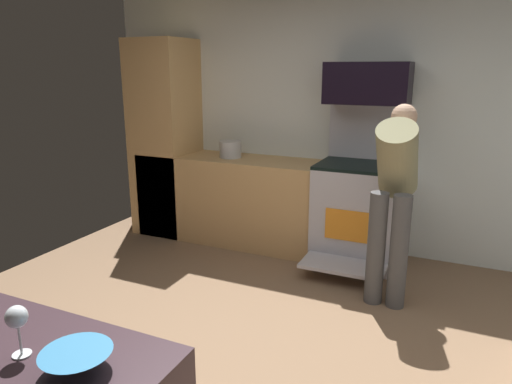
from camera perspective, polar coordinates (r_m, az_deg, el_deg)
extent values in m
cube|color=#846549|center=(3.10, -1.85, -20.75)|extent=(5.20, 4.80, 0.02)
cube|color=silver|center=(4.75, 10.79, 8.64)|extent=(5.20, 0.12, 2.60)
cube|color=tan|center=(4.88, -1.03, -1.12)|extent=(2.40, 0.60, 0.90)
cube|color=tan|center=(5.26, -11.00, 6.46)|extent=(0.60, 0.60, 2.10)
cube|color=#B8B7BF|center=(4.50, 12.36, -2.73)|extent=(0.76, 0.64, 0.92)
cube|color=black|center=(4.38, 12.70, 3.20)|extent=(0.76, 0.64, 0.03)
cube|color=#B8B7BF|center=(4.62, 13.67, 7.27)|extent=(0.76, 0.06, 0.53)
cube|color=orange|center=(4.20, 11.37, -4.10)|extent=(0.44, 0.01, 0.28)
cube|color=#B8B7BF|center=(4.16, 10.59, -8.86)|extent=(0.72, 0.36, 0.03)
cube|color=black|center=(4.40, 13.54, 12.83)|extent=(0.74, 0.38, 0.37)
cylinder|color=#4E4E4E|center=(3.74, 14.50, -6.73)|extent=(0.14, 0.14, 0.90)
cylinder|color=#4E4E4E|center=(3.72, 17.09, -7.05)|extent=(0.14, 0.14, 0.90)
cylinder|color=gray|center=(3.68, 16.92, 3.91)|extent=(0.30, 0.56, 0.64)
sphere|color=tan|center=(3.84, 17.68, 8.77)|extent=(0.20, 0.20, 0.20)
cone|color=teal|center=(1.60, -21.07, -18.81)|extent=(0.22, 0.22, 0.07)
cylinder|color=silver|center=(1.76, -26.73, -17.34)|extent=(0.06, 0.06, 0.01)
cylinder|color=silver|center=(1.73, -26.93, -15.91)|extent=(0.01, 0.01, 0.10)
ellipsoid|color=silver|center=(1.69, -27.27, -13.43)|extent=(0.07, 0.07, 0.07)
cylinder|color=#B8B9B9|center=(4.85, -3.16, 5.24)|extent=(0.23, 0.23, 0.17)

